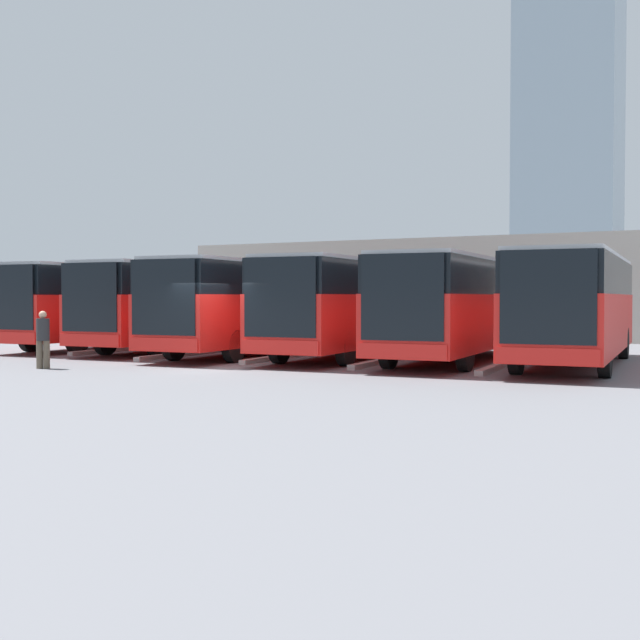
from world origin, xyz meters
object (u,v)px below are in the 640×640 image
Objects in this scene: bus_2 at (355,304)px; bus_1 at (458,304)px; bus_3 at (256,303)px; bus_0 at (576,305)px; pedestrian at (43,338)px; bus_5 at (114,303)px; bus_4 at (187,303)px.

bus_1 is at bearing 175.73° from bus_2.
bus_3 is (3.72, 0.47, 0.00)m from bus_2.
pedestrian is (13.69, 8.02, -0.96)m from bus_0.
bus_0 is at bearing 179.02° from bus_3.
bus_1 is 1.00× the size of bus_2.
bus_2 is at bearing 27.88° from pedestrian.
bus_5 is 9.96m from pedestrian.
bus_1 and bus_2 have the same top height.
bus_1 is 14.88m from bus_5.
bus_0 and bus_4 have the same top height.
bus_5 is (3.72, -0.01, 0.00)m from bus_4.
bus_2 and bus_5 have the same top height.
bus_2 is 3.75m from bus_3.
bus_4 is at bearing -15.95° from bus_3.
bus_4 is (11.15, -0.52, 0.00)m from bus_1.
bus_0 is at bearing 176.55° from bus_1.
bus_2 is at bearing -4.27° from bus_1.
bus_5 is at bearing 94.83° from pedestrian.
bus_1 is 1.00× the size of bus_3.
pedestrian is (-4.90, 8.62, -0.96)m from bus_5.
bus_2 is 1.00× the size of bus_5.
bus_1 is 1.00× the size of bus_5.
bus_1 and bus_4 have the same top height.
pedestrian is (9.97, 8.08, -0.96)m from bus_1.
bus_4 is (14.87, -0.58, 0.00)m from bus_0.
bus_1 is 12.87m from pedestrian.
bus_3 is at bearing 47.04° from pedestrian.
bus_5 is at bearing -4.38° from bus_0.
bus_5 is (11.15, -0.43, 0.00)m from bus_2.
pedestrian is at bearing 117.08° from bus_5.
bus_4 is (3.72, -0.89, 0.00)m from bus_3.
bus_2 is 1.00× the size of bus_3.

